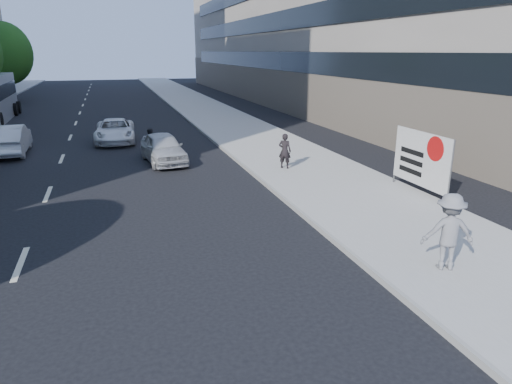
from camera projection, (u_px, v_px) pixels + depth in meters
name	position (u px, v px, depth m)	size (l,w,h in m)	color
ground	(296.00, 262.00, 11.30)	(160.00, 160.00, 0.00)	black
near_sidewalk	(237.00, 128.00, 30.64)	(5.00, 120.00, 0.15)	#9D9B93
tree_far_e	(4.00, 53.00, 45.96)	(5.40, 5.40, 7.89)	#382616
jogger	(449.00, 232.00, 10.43)	(1.18, 0.68, 1.82)	gray
pedestrian_woman	(285.00, 151.00, 19.58)	(0.55, 0.36, 1.52)	black
protest_banner	(421.00, 159.00, 15.95)	(0.08, 3.06, 2.20)	#4C4C4C
white_sedan_near	(163.00, 148.00, 21.27)	(1.63, 4.04, 1.38)	silver
white_sedan_mid	(9.00, 139.00, 22.97)	(1.58, 4.53, 1.49)	silver
white_sedan_far	(115.00, 131.00, 26.11)	(2.14, 4.65, 1.29)	white
motorcycle	(151.00, 144.00, 22.31)	(0.70, 2.04, 1.42)	black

